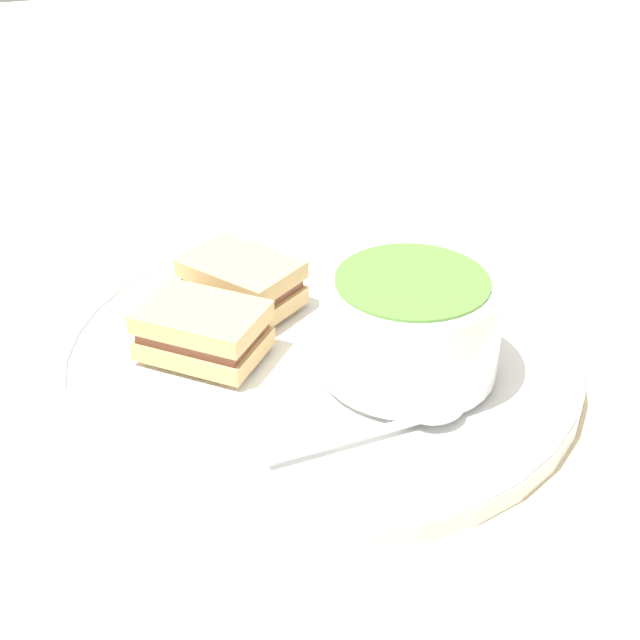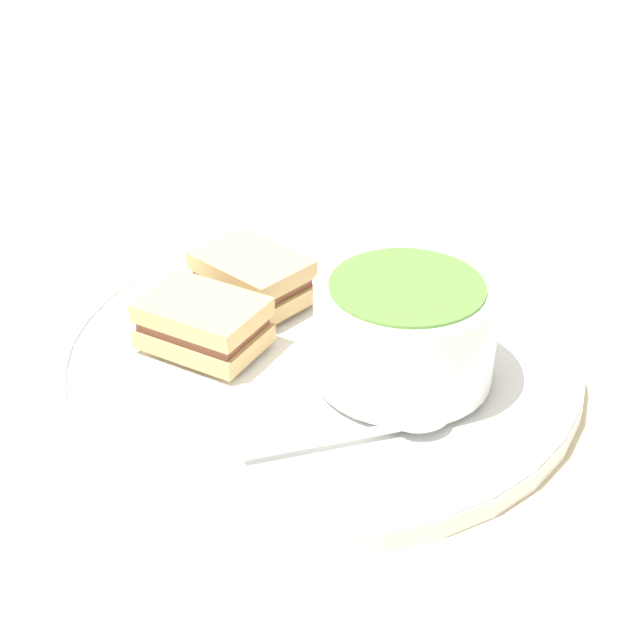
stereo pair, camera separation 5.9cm
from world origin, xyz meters
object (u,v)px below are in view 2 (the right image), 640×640
Objects in this scene: spoon at (404,423)px; sandwich_half_far at (203,323)px; soup_bowl at (404,330)px; sandwich_half_near at (252,277)px.

spoon is 0.16m from sandwich_half_far.
soup_bowl is 0.90× the size of spoon.
soup_bowl reaches higher than sandwich_half_far.
sandwich_half_far is (-0.12, 0.06, -0.02)m from soup_bowl.
soup_bowl is 1.19× the size of sandwich_half_near.
sandwich_half_far reaches higher than spoon.
spoon is at bearing -67.27° from sandwich_half_near.
spoon is 0.18m from sandwich_half_near.
sandwich_half_far is at bearing 155.24° from soup_bowl.
sandwich_half_far is (-0.11, 0.11, 0.01)m from spoon.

